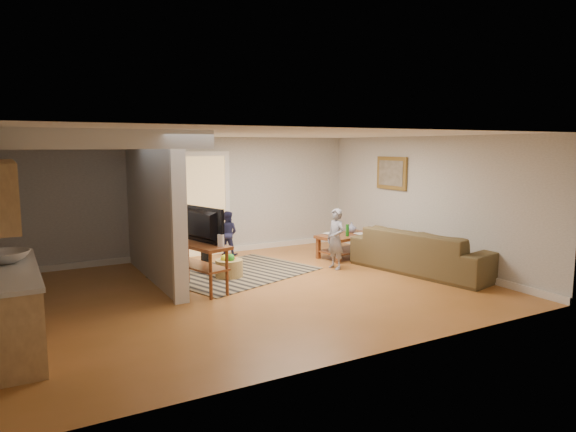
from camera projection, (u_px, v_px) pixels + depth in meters
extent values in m
plane|color=#995F27|center=(252.00, 290.00, 8.28)|extent=(7.50, 7.50, 0.00)
cube|color=#A8A6A1|center=(190.00, 197.00, 10.70)|extent=(7.50, 0.04, 2.50)
cube|color=#A8A6A1|center=(427.00, 201.00, 9.92)|extent=(0.04, 6.00, 2.50)
cube|color=white|center=(250.00, 134.00, 7.94)|extent=(7.50, 6.00, 0.04)
cube|color=#A8A6A1|center=(152.00, 208.00, 8.78)|extent=(0.15, 3.10, 2.50)
cube|color=white|center=(179.00, 220.00, 7.44)|extent=(0.22, 0.10, 2.50)
cube|color=white|center=(192.00, 253.00, 10.84)|extent=(7.50, 0.04, 0.12)
cube|color=white|center=(423.00, 262.00, 10.07)|extent=(0.04, 6.00, 0.12)
cube|color=#D8B272|center=(205.00, 206.00, 10.82)|extent=(0.90, 0.06, 2.10)
cube|color=#AC814F|center=(10.00, 310.00, 5.87)|extent=(0.60, 2.20, 0.90)
cube|color=beige|center=(7.00, 270.00, 5.80)|extent=(0.64, 2.24, 0.05)
imported|color=silver|center=(6.00, 263.00, 6.06)|extent=(0.54, 0.54, 0.19)
cube|color=black|center=(166.00, 175.00, 8.18)|extent=(0.03, 0.40, 0.34)
cube|color=black|center=(158.00, 174.00, 8.61)|extent=(0.03, 0.40, 0.34)
cube|color=black|center=(150.00, 172.00, 9.05)|extent=(0.03, 0.40, 0.34)
cube|color=olive|center=(392.00, 173.00, 10.70)|extent=(0.04, 0.90, 0.68)
cube|color=black|center=(238.00, 273.00, 9.42)|extent=(3.12, 2.68, 0.01)
imported|color=#494124|center=(423.00, 272.00, 9.50)|extent=(1.59, 2.85, 0.79)
cube|color=maroon|center=(347.00, 236.00, 10.68)|extent=(1.34, 0.93, 0.06)
cube|color=silver|center=(347.00, 236.00, 10.68)|extent=(0.84, 0.56, 0.02)
cube|color=maroon|center=(347.00, 250.00, 10.72)|extent=(1.22, 0.81, 0.03)
cube|color=maroon|center=(338.00, 252.00, 10.15)|extent=(0.08, 0.08, 0.45)
cube|color=maroon|center=(375.00, 245.00, 10.83)|extent=(0.08, 0.08, 0.45)
cube|color=maroon|center=(318.00, 248.00, 10.59)|extent=(0.08, 0.08, 0.45)
cube|color=maroon|center=(355.00, 241.00, 11.28)|extent=(0.08, 0.08, 0.45)
imported|color=navy|center=(351.00, 232.00, 10.93)|extent=(0.24, 0.24, 0.22)
cylinder|color=#166016|center=(347.00, 230.00, 10.45)|extent=(0.07, 0.07, 0.25)
imported|color=#998C4C|center=(328.00, 235.00, 10.59)|extent=(0.30, 0.34, 0.03)
imported|color=#66594C|center=(358.00, 235.00, 10.58)|extent=(0.22, 0.30, 0.02)
cube|color=maroon|center=(198.00, 245.00, 8.16)|extent=(0.78, 1.32, 0.05)
cube|color=maroon|center=(199.00, 266.00, 8.21)|extent=(0.70, 1.20, 0.03)
cylinder|color=maroon|center=(211.00, 275.00, 7.73)|extent=(0.05, 0.05, 0.76)
cylinder|color=maroon|center=(172.00, 264.00, 8.48)|extent=(0.05, 0.05, 0.76)
cylinder|color=maroon|center=(227.00, 272.00, 7.94)|extent=(0.05, 0.05, 0.76)
cylinder|color=maroon|center=(188.00, 261.00, 8.70)|extent=(0.05, 0.05, 0.76)
imported|color=black|center=(199.00, 243.00, 8.17)|extent=(0.39, 1.00, 0.57)
cylinder|color=white|center=(221.00, 240.00, 7.89)|extent=(0.10, 0.10, 0.19)
cube|color=black|center=(169.00, 255.00, 8.77)|extent=(0.11, 0.11, 0.91)
cube|color=black|center=(205.00, 244.00, 9.28)|extent=(0.14, 0.14, 1.11)
cylinder|color=olive|center=(229.00, 268.00, 9.09)|extent=(0.49, 0.49, 0.32)
sphere|color=red|center=(231.00, 259.00, 9.14)|extent=(0.15, 0.15, 0.15)
sphere|color=yellow|center=(225.00, 259.00, 9.05)|extent=(0.15, 0.15, 0.15)
sphere|color=green|center=(230.00, 258.00, 9.01)|extent=(0.15, 0.15, 0.15)
imported|color=gray|center=(335.00, 269.00, 9.74)|extent=(0.31, 0.44, 1.15)
imported|color=#222347|center=(228.00, 255.00, 10.95)|extent=(0.58, 0.57, 0.95)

